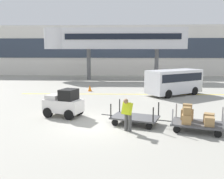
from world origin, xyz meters
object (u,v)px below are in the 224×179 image
(baggage_tug, at_px, (64,103))
(shuttle_van, at_px, (174,80))
(baggage_cart_lead, at_px, (135,118))
(baggage_cart_middle, at_px, (196,120))
(baggage_handler, at_px, (127,113))
(safety_cone_near, at_px, (90,88))

(baggage_tug, bearing_deg, shuttle_van, 44.21)
(baggage_tug, relative_size, baggage_cart_lead, 0.76)
(baggage_cart_middle, xyz_separation_m, shuttle_van, (0.81, 9.58, 0.70))
(baggage_tug, xyz_separation_m, baggage_cart_lead, (3.94, -1.33, -0.41))
(baggage_handler, xyz_separation_m, safety_cone_near, (-3.31, 11.40, -0.59))
(shuttle_van, distance_m, safety_cone_near, 7.53)
(shuttle_van, bearing_deg, baggage_cart_middle, -94.86)
(baggage_cart_lead, xyz_separation_m, baggage_cart_middle, (2.78, -0.93, 0.19))
(baggage_tug, distance_m, baggage_handler, 4.33)
(baggage_cart_lead, distance_m, baggage_cart_middle, 2.94)
(baggage_cart_lead, relative_size, shuttle_van, 0.61)
(baggage_handler, relative_size, safety_cone_near, 2.84)
(baggage_cart_middle, xyz_separation_m, baggage_handler, (-3.17, -0.23, 0.33))
(baggage_cart_middle, height_order, baggage_handler, baggage_handler)
(baggage_cart_middle, distance_m, baggage_handler, 3.20)
(baggage_tug, xyz_separation_m, safety_cone_near, (0.23, 8.92, -0.48))
(baggage_tug, distance_m, safety_cone_near, 8.94)
(baggage_handler, bearing_deg, baggage_tug, 145.01)
(safety_cone_near, bearing_deg, baggage_handler, -73.81)
(baggage_tug, relative_size, baggage_cart_middle, 0.76)
(baggage_handler, bearing_deg, baggage_cart_lead, 71.13)
(shuttle_van, xyz_separation_m, safety_cone_near, (-7.30, 1.59, -0.96))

